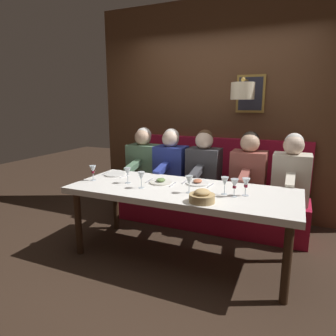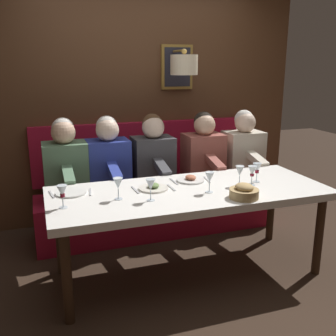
{
  "view_description": "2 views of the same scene",
  "coord_description": "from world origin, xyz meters",
  "px_view_note": "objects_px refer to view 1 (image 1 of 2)",
  "views": [
    {
      "loc": [
        -2.64,
        -1.01,
        1.57
      ],
      "look_at": [
        0.05,
        0.17,
        0.92
      ],
      "focal_mm": 31.93,
      "sensor_mm": 36.0,
      "label": 1
    },
    {
      "loc": [
        -2.75,
        1.12,
        1.72
      ],
      "look_at": [
        0.05,
        0.17,
        0.92
      ],
      "focal_mm": 41.77,
      "sensor_mm": 36.0,
      "label": 2
    }
  ],
  "objects_px": {
    "wine_glass_4": "(235,184)",
    "diner_near": "(249,168)",
    "wine_glass_0": "(141,176)",
    "wine_glass_2": "(93,170)",
    "wine_glass_3": "(128,172)",
    "wine_glass_6": "(189,181)",
    "diner_far": "(171,161)",
    "dining_table": "(181,195)",
    "diner_nearest": "(291,171)",
    "wine_glass_1": "(225,182)",
    "bread_bowl": "(202,197)",
    "wine_glass_5": "(246,183)",
    "diner_farthest": "(144,159)",
    "diner_middle": "(204,164)"
  },
  "relations": [
    {
      "from": "wine_glass_1",
      "to": "wine_glass_2",
      "type": "distance_m",
      "value": 1.42
    },
    {
      "from": "diner_nearest",
      "to": "diner_far",
      "type": "bearing_deg",
      "value": 90.0
    },
    {
      "from": "wine_glass_2",
      "to": "bread_bowl",
      "type": "distance_m",
      "value": 1.32
    },
    {
      "from": "diner_farthest",
      "to": "diner_far",
      "type": "bearing_deg",
      "value": -90.0
    },
    {
      "from": "diner_far",
      "to": "wine_glass_6",
      "type": "xyz_separation_m",
      "value": [
        -0.99,
        -0.61,
        0.04
      ]
    },
    {
      "from": "wine_glass_5",
      "to": "diner_near",
      "type": "bearing_deg",
      "value": 7.14
    },
    {
      "from": "diner_nearest",
      "to": "diner_farthest",
      "type": "bearing_deg",
      "value": 90.0
    },
    {
      "from": "diner_near",
      "to": "wine_glass_5",
      "type": "xyz_separation_m",
      "value": [
        -0.87,
        -0.11,
        0.04
      ]
    },
    {
      "from": "wine_glass_3",
      "to": "bread_bowl",
      "type": "height_order",
      "value": "wine_glass_3"
    },
    {
      "from": "wine_glass_1",
      "to": "wine_glass_2",
      "type": "relative_size",
      "value": 1.0
    },
    {
      "from": "wine_glass_5",
      "to": "bread_bowl",
      "type": "bearing_deg",
      "value": 137.06
    },
    {
      "from": "diner_far",
      "to": "bread_bowl",
      "type": "height_order",
      "value": "diner_far"
    },
    {
      "from": "wine_glass_6",
      "to": "wine_glass_3",
      "type": "bearing_deg",
      "value": 84.3
    },
    {
      "from": "diner_middle",
      "to": "wine_glass_0",
      "type": "xyz_separation_m",
      "value": [
        -1.03,
        0.33,
        0.04
      ]
    },
    {
      "from": "bread_bowl",
      "to": "wine_glass_6",
      "type": "bearing_deg",
      "value": 42.51
    },
    {
      "from": "dining_table",
      "to": "diner_nearest",
      "type": "distance_m",
      "value": 1.32
    },
    {
      "from": "diner_near",
      "to": "diner_far",
      "type": "height_order",
      "value": "same"
    },
    {
      "from": "diner_far",
      "to": "wine_glass_0",
      "type": "distance_m",
      "value": 1.04
    },
    {
      "from": "bread_bowl",
      "to": "diner_far",
      "type": "bearing_deg",
      "value": 33.59
    },
    {
      "from": "dining_table",
      "to": "diner_nearest",
      "type": "xyz_separation_m",
      "value": [
        0.88,
        -0.97,
        0.14
      ]
    },
    {
      "from": "wine_glass_4",
      "to": "diner_near",
      "type": "bearing_deg",
      "value": 1.26
    },
    {
      "from": "diner_near",
      "to": "wine_glass_2",
      "type": "height_order",
      "value": "diner_near"
    },
    {
      "from": "wine_glass_3",
      "to": "wine_glass_6",
      "type": "bearing_deg",
      "value": -95.7
    },
    {
      "from": "wine_glass_0",
      "to": "wine_glass_2",
      "type": "relative_size",
      "value": 1.0
    },
    {
      "from": "diner_near",
      "to": "wine_glass_6",
      "type": "bearing_deg",
      "value": 158.69
    },
    {
      "from": "wine_glass_0",
      "to": "wine_glass_5",
      "type": "relative_size",
      "value": 1.0
    },
    {
      "from": "diner_near",
      "to": "wine_glass_4",
      "type": "xyz_separation_m",
      "value": [
        -0.94,
        -0.02,
        0.04
      ]
    },
    {
      "from": "diner_nearest",
      "to": "wine_glass_1",
      "type": "xyz_separation_m",
      "value": [
        -0.91,
        0.54,
        0.04
      ]
    },
    {
      "from": "wine_glass_1",
      "to": "dining_table",
      "type": "bearing_deg",
      "value": 86.91
    },
    {
      "from": "diner_far",
      "to": "wine_glass_3",
      "type": "distance_m",
      "value": 0.93
    },
    {
      "from": "diner_far",
      "to": "diner_farthest",
      "type": "height_order",
      "value": "same"
    },
    {
      "from": "diner_far",
      "to": "diner_farthest",
      "type": "xyz_separation_m",
      "value": [
        0.0,
        0.4,
        0.0
      ]
    },
    {
      "from": "diner_nearest",
      "to": "bread_bowl",
      "type": "distance_m",
      "value": 1.37
    },
    {
      "from": "diner_near",
      "to": "wine_glass_5",
      "type": "height_order",
      "value": "diner_near"
    },
    {
      "from": "diner_far",
      "to": "wine_glass_3",
      "type": "bearing_deg",
      "value": 174.03
    },
    {
      "from": "diner_near",
      "to": "wine_glass_2",
      "type": "bearing_deg",
      "value": 123.15
    },
    {
      "from": "diner_nearest",
      "to": "wine_glass_3",
      "type": "distance_m",
      "value": 1.81
    },
    {
      "from": "diner_farthest",
      "to": "wine_glass_2",
      "type": "height_order",
      "value": "diner_farthest"
    },
    {
      "from": "diner_near",
      "to": "diner_far",
      "type": "bearing_deg",
      "value": 90.0
    },
    {
      "from": "diner_far",
      "to": "wine_glass_0",
      "type": "bearing_deg",
      "value": -173.24
    },
    {
      "from": "dining_table",
      "to": "wine_glass_3",
      "type": "height_order",
      "value": "wine_glass_3"
    },
    {
      "from": "dining_table",
      "to": "wine_glass_5",
      "type": "height_order",
      "value": "wine_glass_5"
    },
    {
      "from": "diner_nearest",
      "to": "wine_glass_3",
      "type": "height_order",
      "value": "diner_nearest"
    },
    {
      "from": "diner_nearest",
      "to": "wine_glass_1",
      "type": "height_order",
      "value": "diner_nearest"
    },
    {
      "from": "wine_glass_4",
      "to": "wine_glass_5",
      "type": "bearing_deg",
      "value": -51.77
    },
    {
      "from": "wine_glass_6",
      "to": "dining_table",
      "type": "bearing_deg",
      "value": 46.46
    },
    {
      "from": "diner_farthest",
      "to": "wine_glass_1",
      "type": "distance_m",
      "value": 1.6
    },
    {
      "from": "wine_glass_6",
      "to": "bread_bowl",
      "type": "distance_m",
      "value": 0.29
    },
    {
      "from": "diner_far",
      "to": "wine_glass_4",
      "type": "distance_m",
      "value": 1.38
    },
    {
      "from": "wine_glass_3",
      "to": "wine_glass_5",
      "type": "bearing_deg",
      "value": -87.43
    }
  ]
}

